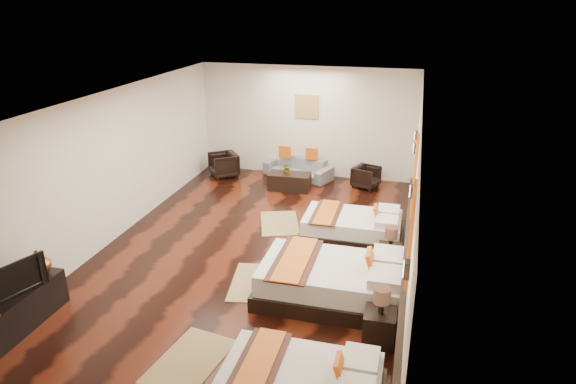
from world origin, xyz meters
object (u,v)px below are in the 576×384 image
(tv_console, at_px, (9,316))
(armchair_left, at_px, (224,165))
(bed_mid, at_px, (336,281))
(table_plant, at_px, (287,168))
(tv, at_px, (12,278))
(figurine, at_px, (38,263))
(bed_far, at_px, (353,227))
(coffee_table, at_px, (290,181))
(sofa, at_px, (298,168))
(nightstand_a, at_px, (380,324))
(nightstand_b, at_px, (390,255))
(armchair_right, at_px, (366,177))

(tv_console, relative_size, armchair_left, 2.63)
(bed_mid, bearing_deg, table_plant, 113.29)
(bed_mid, distance_m, tv, 4.57)
(tv_console, xyz_separation_m, figurine, (0.00, 0.68, 0.46))
(bed_far, relative_size, armchair_left, 2.79)
(armchair_left, distance_m, coffee_table, 1.95)
(bed_mid, xyz_separation_m, tv, (-4.15, -1.84, 0.50))
(figurine, relative_size, sofa, 0.21)
(armchair_left, height_order, coffee_table, armchair_left)
(nightstand_a, xyz_separation_m, sofa, (-2.59, 6.21, -0.04))
(figurine, relative_size, armchair_left, 0.55)
(sofa, relative_size, table_plant, 7.10)
(nightstand_b, bearing_deg, nightstand_a, -90.00)
(tv_console, bearing_deg, tv, 70.49)
(tv, height_order, figurine, tv)
(armchair_left, relative_size, coffee_table, 0.68)
(tv, distance_m, sofa, 7.52)
(bed_far, xyz_separation_m, tv, (-4.14, -3.97, 0.55))
(figurine, height_order, table_plant, figurine)
(bed_far, distance_m, nightstand_a, 3.13)
(figurine, height_order, coffee_table, figurine)
(tv, distance_m, figurine, 0.55)
(nightstand_a, distance_m, tv_console, 5.06)
(armchair_right, relative_size, coffee_table, 0.58)
(figurine, bearing_deg, table_plant, 68.31)
(bed_far, xyz_separation_m, coffee_table, (-1.84, 2.28, -0.05))
(sofa, bearing_deg, nightstand_b, -38.94)
(tv, bearing_deg, table_plant, -1.30)
(armchair_left, bearing_deg, table_plant, 38.76)
(tv, distance_m, armchair_right, 7.99)
(bed_mid, relative_size, armchair_right, 3.96)
(armchair_left, bearing_deg, bed_far, 16.09)
(table_plant, bearing_deg, nightstand_b, -51.55)
(coffee_table, height_order, table_plant, table_plant)
(tv_console, distance_m, coffee_table, 6.81)
(bed_far, relative_size, nightstand_a, 2.27)
(bed_far, distance_m, armchair_left, 4.65)
(tv_console, relative_size, coffee_table, 1.80)
(armchair_left, bearing_deg, figurine, -41.60)
(bed_mid, distance_m, bed_far, 2.13)
(figurine, distance_m, coffee_table, 6.19)
(sofa, xyz_separation_m, table_plant, (-0.07, -0.85, 0.27))
(tv_console, height_order, table_plant, table_plant)
(tv, xyz_separation_m, table_plant, (2.23, 6.29, -0.28))
(tv, xyz_separation_m, armchair_left, (0.42, 6.74, -0.49))
(armchair_left, distance_m, table_plant, 1.89)
(tv_console, bearing_deg, armchair_right, 59.45)
(nightstand_a, height_order, figurine, figurine)
(figurine, relative_size, table_plant, 1.51)
(armchair_right, xyz_separation_m, coffee_table, (-1.77, -0.61, -0.07))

